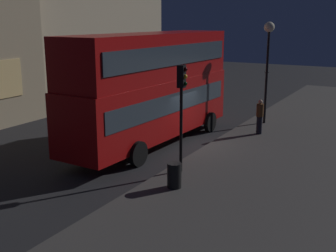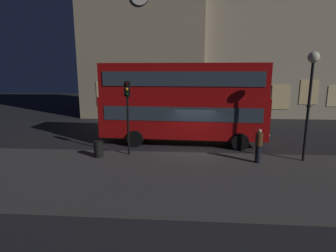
{
  "view_description": "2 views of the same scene",
  "coord_description": "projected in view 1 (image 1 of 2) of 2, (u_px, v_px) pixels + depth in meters",
  "views": [
    {
      "loc": [
        -18.11,
        -9.06,
        5.99
      ],
      "look_at": [
        -1.92,
        0.09,
        1.35
      ],
      "focal_mm": 46.1,
      "sensor_mm": 36.0,
      "label": 1
    },
    {
      "loc": [
        -0.46,
        -16.43,
        4.92
      ],
      "look_at": [
        -1.75,
        0.91,
        1.32
      ],
      "focal_mm": 29.04,
      "sensor_mm": 36.0,
      "label": 2
    }
  ],
  "objects": [
    {
      "name": "ground_plane",
      "position": [
        189.0,
        145.0,
        21.08
      ],
      "size": [
        80.0,
        80.0,
        0.0
      ],
      "primitive_type": "plane",
      "color": "#232326"
    },
    {
      "name": "sidewalk_slab",
      "position": [
        282.0,
        158.0,
        18.88
      ],
      "size": [
        44.0,
        7.3,
        0.12
      ],
      "primitive_type": "cube",
      "color": "#423F3D",
      "rests_on": "ground"
    },
    {
      "name": "building_plain_facade",
      "position": [
        65.0,
        0.0,
        34.07
      ],
      "size": [
        16.85,
        7.96,
        14.8
      ],
      "color": "tan",
      "rests_on": "ground"
    },
    {
      "name": "double_decker_bus",
      "position": [
        151.0,
        84.0,
        20.42
      ],
      "size": [
        11.06,
        3.22,
        5.34
      ],
      "rotation": [
        0.0,
        0.0,
        -0.04
      ],
      "color": "#9E0C0C",
      "rests_on": "ground"
    },
    {
      "name": "traffic_light_near_kerb",
      "position": [
        182.0,
        96.0,
        16.32
      ],
      "size": [
        0.35,
        0.38,
        4.19
      ],
      "rotation": [
        0.0,
        0.0,
        0.11
      ],
      "color": "black",
      "rests_on": "sidewalk_slab"
    },
    {
      "name": "street_lamp",
      "position": [
        268.0,
        46.0,
        23.91
      ],
      "size": [
        0.58,
        0.58,
        5.71
      ],
      "color": "black",
      "rests_on": "sidewalk_slab"
    },
    {
      "name": "pedestrian",
      "position": [
        260.0,
        116.0,
        22.38
      ],
      "size": [
        0.37,
        0.37,
        1.82
      ],
      "rotation": [
        0.0,
        0.0,
        1.6
      ],
      "color": "black",
      "rests_on": "sidewalk_slab"
    },
    {
      "name": "litter_bin",
      "position": [
        174.0,
        175.0,
        15.32
      ],
      "size": [
        0.51,
        0.51,
        0.91
      ],
      "primitive_type": "cylinder",
      "color": "black",
      "rests_on": "sidewalk_slab"
    }
  ]
}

